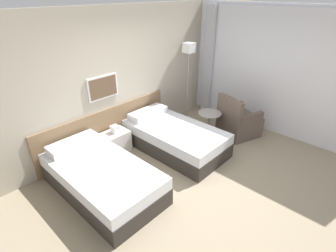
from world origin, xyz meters
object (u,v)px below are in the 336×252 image
at_px(bed_near_window, 174,137).
at_px(side_table, 209,120).
at_px(floor_lamp, 189,57).
at_px(armchair, 238,122).
at_px(nightstand, 116,141).
at_px(bed_near_door, 102,177).

xyz_separation_m(bed_near_window, side_table, (0.93, -0.20, 0.13)).
bearing_deg(floor_lamp, armchair, -84.05).
distance_m(bed_near_window, floor_lamp, 1.94).
xyz_separation_m(nightstand, side_table, (1.80, -0.97, 0.17)).
bearing_deg(bed_near_window, nightstand, 138.35).
bearing_deg(bed_near_door, side_table, -4.21).
height_order(bed_near_door, bed_near_window, same).
bearing_deg(armchair, floor_lamp, 25.64).
xyz_separation_m(bed_near_window, nightstand, (-0.87, 0.77, -0.03)).
xyz_separation_m(bed_near_door, armchair, (3.15, -0.64, 0.04)).
distance_m(bed_near_window, nightstand, 1.17).
xyz_separation_m(bed_near_door, floor_lamp, (3.01, 0.72, 1.28)).
bearing_deg(floor_lamp, nightstand, 178.40).
distance_m(nightstand, side_table, 2.05).
xyz_separation_m(nightstand, floor_lamp, (2.14, -0.06, 1.32)).
bearing_deg(bed_near_door, nightstand, 41.65).
height_order(bed_near_door, armchair, armchair).
distance_m(nightstand, floor_lamp, 2.51).
xyz_separation_m(side_table, armchair, (0.48, -0.44, -0.10)).
relative_size(floor_lamp, armchair, 1.98).
bearing_deg(nightstand, bed_near_door, -138.35).
bearing_deg(bed_near_window, floor_lamp, 29.43).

